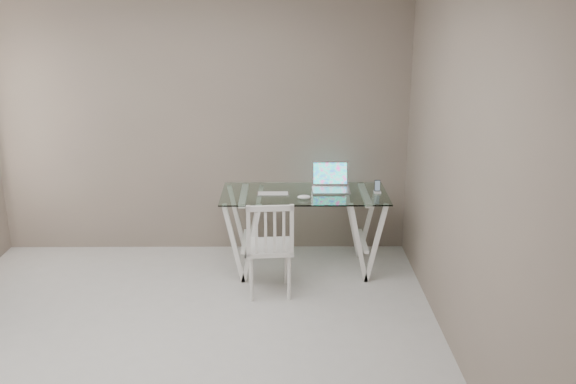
{
  "coord_description": "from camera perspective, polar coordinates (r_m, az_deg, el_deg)",
  "views": [
    {
      "loc": [
        0.79,
        -3.86,
        2.47
      ],
      "look_at": [
        0.82,
        1.39,
        0.85
      ],
      "focal_mm": 40.0,
      "sensor_mm": 36.0,
      "label": 1
    }
  ],
  "objects": [
    {
      "name": "keyboard",
      "position": [
        5.78,
        -1.34,
        -0.16
      ],
      "size": [
        0.29,
        0.12,
        0.01
      ],
      "primitive_type": "cube",
      "color": "silver",
      "rests_on": "desk"
    },
    {
      "name": "mouse",
      "position": [
        5.64,
        1.44,
        -0.45
      ],
      "size": [
        0.12,
        0.07,
        0.04
      ],
      "primitive_type": "ellipsoid",
      "color": "white",
      "rests_on": "desk"
    },
    {
      "name": "room",
      "position": [
        4.04,
        -12.63,
        5.98
      ],
      "size": [
        4.5,
        4.52,
        2.71
      ],
      "color": "#ACA9A4",
      "rests_on": "ground"
    },
    {
      "name": "laptop",
      "position": [
        5.94,
        3.81,
        0.81
      ],
      "size": [
        0.34,
        0.31,
        0.24
      ],
      "color": "#B5B6BA",
      "rests_on": "desk"
    },
    {
      "name": "chair",
      "position": [
        5.38,
        -1.65,
        -4.68
      ],
      "size": [
        0.42,
        0.42,
        0.85
      ],
      "rotation": [
        0.0,
        0.0,
        0.07
      ],
      "color": "silver",
      "rests_on": "ground"
    },
    {
      "name": "phone_dock",
      "position": [
        5.87,
        7.94,
        0.24
      ],
      "size": [
        0.06,
        0.06,
        0.12
      ],
      "color": "white",
      "rests_on": "desk"
    },
    {
      "name": "desk",
      "position": [
        5.93,
        1.43,
        -3.45
      ],
      "size": [
        1.5,
        0.7,
        0.75
      ],
      "color": "silver",
      "rests_on": "ground"
    }
  ]
}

